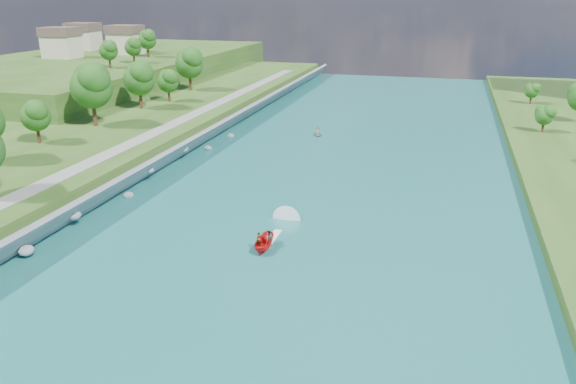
% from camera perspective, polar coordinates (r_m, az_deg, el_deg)
% --- Properties ---
extents(ground, '(260.00, 260.00, 0.00)m').
position_cam_1_polar(ground, '(59.83, -1.41, -6.83)').
color(ground, '#2D5119').
rests_on(ground, ground).
extents(river_water, '(55.00, 240.00, 0.10)m').
position_cam_1_polar(river_water, '(77.59, 2.97, -0.44)').
color(river_water, '#195F60').
rests_on(river_water, ground).
extents(berm_west, '(45.00, 240.00, 3.50)m').
position_cam_1_polar(berm_west, '(100.19, -26.14, 3.21)').
color(berm_west, '#2D5119').
rests_on(berm_west, ground).
extents(ridge_west, '(60.00, 120.00, 9.00)m').
position_cam_1_polar(ridge_west, '(177.61, -18.36, 11.53)').
color(ridge_west, '#2D5119').
rests_on(ridge_west, ground).
extents(riprap_bank, '(4.37, 236.00, 4.26)m').
position_cam_1_polar(riprap_bank, '(85.53, -14.26, 2.12)').
color(riprap_bank, slate).
rests_on(riprap_bank, ground).
extents(riverside_path, '(3.00, 200.00, 0.10)m').
position_cam_1_polar(riverside_path, '(89.14, -17.83, 3.67)').
color(riverside_path, gray).
rests_on(riverside_path, berm_west).
extents(ridge_houses, '(29.50, 29.50, 8.40)m').
position_cam_1_polar(ridge_houses, '(184.31, -19.43, 14.44)').
color(ridge_houses, beige).
rests_on(ridge_houses, ridge_west).
extents(trees_west, '(17.41, 149.95, 13.39)m').
position_cam_1_polar(trees_west, '(88.17, -27.11, 6.08)').
color(trees_west, '#224913').
rests_on(trees_west, berm_west).
extents(trees_ridge, '(20.86, 42.19, 9.11)m').
position_cam_1_polar(trees_ridge, '(167.19, -15.47, 14.38)').
color(trees_ridge, '#224913').
rests_on(trees_ridge, ridge_west).
extents(motorboat, '(3.60, 18.91, 2.11)m').
position_cam_1_polar(motorboat, '(62.69, -2.04, -4.72)').
color(motorboat, red).
rests_on(motorboat, river_water).
extents(raft, '(2.68, 3.33, 1.68)m').
position_cam_1_polar(raft, '(110.69, 3.04, 5.95)').
color(raft, gray).
rests_on(raft, river_water).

